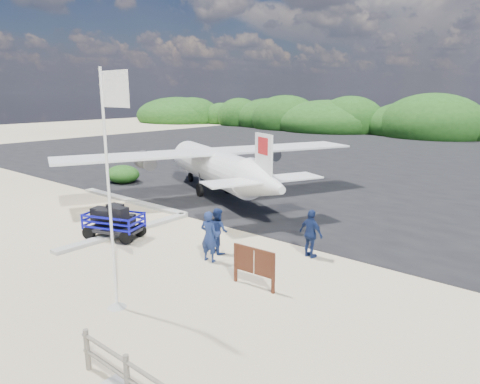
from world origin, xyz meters
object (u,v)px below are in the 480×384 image
(flagpole, at_px, (117,307))
(crew_a, at_px, (209,236))
(crew_c, at_px, (311,234))
(crew_b, at_px, (218,230))
(aircraft_small, at_px, (352,156))
(signboard, at_px, (254,287))
(baggage_cart, at_px, (115,238))

(flagpole, height_order, crew_a, flagpole)
(crew_c, bearing_deg, crew_b, 43.68)
(flagpole, distance_m, aircraft_small, 34.18)
(signboard, xyz_separation_m, crew_a, (-2.66, 0.70, 0.97))
(signboard, bearing_deg, crew_a, 162.39)
(signboard, height_order, crew_a, crew_a)
(flagpole, xyz_separation_m, signboard, (2.28, 3.65, 0.00))
(flagpole, bearing_deg, aircraft_small, 104.10)
(crew_a, distance_m, crew_b, 0.97)
(flagpole, height_order, crew_b, flagpole)
(flagpole, distance_m, crew_a, 4.47)
(signboard, height_order, crew_c, crew_c)
(crew_b, bearing_deg, flagpole, 117.01)
(baggage_cart, bearing_deg, aircraft_small, 75.67)
(crew_a, relative_size, crew_b, 1.07)
(crew_a, bearing_deg, baggage_cart, -1.24)
(baggage_cart, bearing_deg, crew_c, 4.33)
(crew_b, relative_size, crew_c, 0.96)
(baggage_cart, distance_m, crew_a, 5.16)
(signboard, bearing_deg, crew_b, 149.47)
(flagpole, bearing_deg, baggage_cart, 146.18)
(baggage_cart, relative_size, signboard, 1.57)
(baggage_cart, relative_size, aircraft_small, 0.42)
(signboard, relative_size, crew_a, 0.87)
(baggage_cart, distance_m, aircraft_small, 29.68)
(flagpole, xyz_separation_m, crew_b, (-0.75, 5.24, 0.90))
(signboard, height_order, crew_b, crew_b)
(crew_b, bearing_deg, baggage_cart, 38.12)
(baggage_cart, height_order, crew_a, crew_a)
(baggage_cart, xyz_separation_m, crew_a, (5.01, 0.74, 0.97))
(baggage_cart, relative_size, flagpole, 0.39)
(baggage_cart, bearing_deg, signboard, -19.71)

